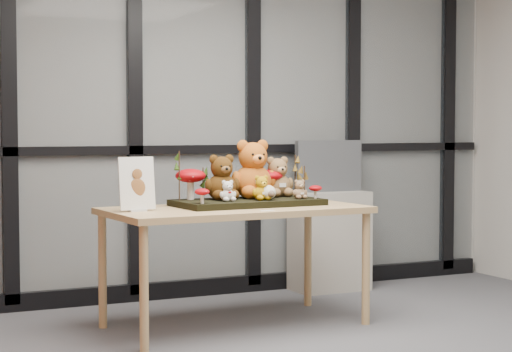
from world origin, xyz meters
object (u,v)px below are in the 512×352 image
plush_cream_hedgehog (268,192)px  monitor (329,166)px  mushroom_back_left (191,183)px  display_table (235,218)px  mushroom_front_right (316,191)px  mushroom_front_left (202,195)px  bear_tan_back (277,175)px  bear_white_bow (228,190)px  mushroom_back_right (270,182)px  bear_beige_small (300,188)px  sign_holder (137,186)px  bear_brown_medium (222,175)px  bear_small_yellow (261,186)px  diorama_tray (248,202)px  cabinet (329,241)px  bear_pooh_yellow (253,166)px

plush_cream_hedgehog → monitor: monitor is taller
mushroom_back_left → monitor: monitor is taller
display_table → monitor: size_ratio=2.97×
mushroom_front_right → mushroom_front_left: bearing=-176.2°
display_table → bear_tan_back: (0.38, 0.18, 0.25)m
bear_white_bow → mushroom_back_right: (0.39, 0.22, 0.03)m
bear_beige_small → mushroom_front_right: (0.11, -0.01, -0.02)m
bear_white_bow → sign_holder: sign_holder is taller
mushroom_front_left → sign_holder: 0.38m
bear_brown_medium → mushroom_back_right: bearing=6.7°
bear_brown_medium → bear_small_yellow: bear_brown_medium is taller
display_table → sign_holder: sign_holder is taller
display_table → plush_cream_hedgehog: plush_cream_hedgehog is taller
diorama_tray → bear_beige_small: 0.33m
mushroom_back_left → mushroom_back_right: mushroom_back_left is taller
diorama_tray → sign_holder: size_ratio=2.85×
mushroom_front_left → sign_holder: size_ratio=0.31×
bear_tan_back → bear_beige_small: 0.24m
bear_tan_back → plush_cream_hedgehog: bearing=-131.8°
display_table → bear_tan_back: size_ratio=5.66×
bear_brown_medium → plush_cream_hedgehog: bear_brown_medium is taller
cabinet → monitor: 0.55m
bear_tan_back → mushroom_back_left: bear_tan_back is taller
plush_cream_hedgehog → cabinet: (0.94, 0.87, -0.45)m
bear_pooh_yellow → bear_tan_back: 0.19m
bear_tan_back → mushroom_back_left: 0.59m
bear_brown_medium → bear_white_bow: bear_brown_medium is taller
display_table → bear_beige_small: size_ratio=12.05×
mushroom_back_left → cabinet: (1.35, 0.63, -0.50)m
bear_small_yellow → bear_brown_medium: bearing=137.2°
diorama_tray → cabinet: diorama_tray is taller
display_table → cabinet: size_ratio=2.17×
bear_beige_small → mushroom_front_left: (-0.68, -0.06, -0.02)m
mushroom_back_right → sign_holder: bearing=-167.8°
bear_white_bow → mushroom_front_right: size_ratio=1.55×
bear_white_bow → monitor: 1.48m
bear_beige_small → mushroom_front_right: 0.11m
display_table → diorama_tray: (0.11, 0.06, 0.09)m
bear_pooh_yellow → mushroom_back_right: bear_pooh_yellow is taller
plush_cream_hedgehog → cabinet: bearing=39.8°
mushroom_back_right → cabinet: mushroom_back_right is taller
mushroom_back_left → cabinet: bearing=25.0°
mushroom_back_left → bear_pooh_yellow: bearing=-4.5°
display_table → bear_white_bow: 0.19m
bear_small_yellow → monitor: size_ratio=0.31×
bear_brown_medium → sign_holder: size_ratio=0.97×
mushroom_front_left → monitor: 1.69m
mushroom_back_left → mushroom_front_left: (-0.05, -0.30, -0.06)m
bear_small_yellow → mushroom_back_right: size_ratio=0.87×
bear_beige_small → sign_holder: 1.04m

